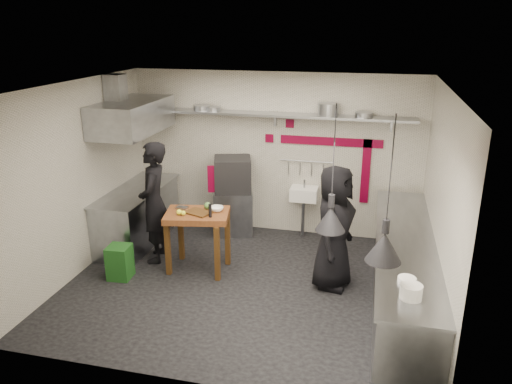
% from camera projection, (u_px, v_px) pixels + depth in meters
% --- Properties ---
extents(floor, '(5.00, 5.00, 0.00)m').
position_uv_depth(floor, '(245.00, 285.00, 7.14)').
color(floor, black).
rests_on(floor, ground).
extents(ceiling, '(5.00, 5.00, 0.00)m').
position_uv_depth(ceiling, '(243.00, 87.00, 6.23)').
color(ceiling, beige).
rests_on(ceiling, floor).
extents(wall_back, '(5.00, 0.04, 2.80)m').
position_uv_depth(wall_back, '(275.00, 154.00, 8.62)').
color(wall_back, beige).
rests_on(wall_back, floor).
extents(wall_front, '(5.00, 0.04, 2.80)m').
position_uv_depth(wall_front, '(188.00, 262.00, 4.75)').
color(wall_front, beige).
rests_on(wall_front, floor).
extents(wall_left, '(0.04, 4.20, 2.80)m').
position_uv_depth(wall_left, '(78.00, 179.00, 7.24)').
color(wall_left, beige).
rests_on(wall_left, floor).
extents(wall_right, '(0.04, 4.20, 2.80)m').
position_uv_depth(wall_right, '(440.00, 208.00, 6.13)').
color(wall_right, beige).
rests_on(wall_right, floor).
extents(red_band_horiz, '(1.70, 0.02, 0.14)m').
position_uv_depth(red_band_horiz, '(331.00, 142.00, 8.30)').
color(red_band_horiz, maroon).
rests_on(red_band_horiz, wall_back).
extents(red_band_vert, '(0.14, 0.02, 1.10)m').
position_uv_depth(red_band_vert, '(366.00, 172.00, 8.32)').
color(red_band_vert, maroon).
rests_on(red_band_vert, wall_back).
extents(red_tile_a, '(0.14, 0.02, 0.14)m').
position_uv_depth(red_tile_a, '(290.00, 124.00, 8.37)').
color(red_tile_a, maroon).
rests_on(red_tile_a, wall_back).
extents(red_tile_b, '(0.14, 0.02, 0.14)m').
position_uv_depth(red_tile_b, '(269.00, 138.00, 8.53)').
color(red_tile_b, maroon).
rests_on(red_tile_b, wall_back).
extents(back_shelf, '(4.60, 0.34, 0.04)m').
position_uv_depth(back_shelf, '(273.00, 115.00, 8.22)').
color(back_shelf, gray).
rests_on(back_shelf, wall_back).
extents(shelf_bracket_left, '(0.04, 0.06, 0.24)m').
position_uv_depth(shelf_bracket_left, '(170.00, 114.00, 8.81)').
color(shelf_bracket_left, gray).
rests_on(shelf_bracket_left, wall_back).
extents(shelf_bracket_mid, '(0.04, 0.06, 0.24)m').
position_uv_depth(shelf_bracket_mid, '(275.00, 119.00, 8.39)').
color(shelf_bracket_mid, gray).
rests_on(shelf_bracket_mid, wall_back).
extents(shelf_bracket_right, '(0.04, 0.06, 0.24)m').
position_uv_depth(shelf_bracket_right, '(392.00, 124.00, 7.97)').
color(shelf_bracket_right, gray).
rests_on(shelf_bracket_right, wall_back).
extents(pan_far_left, '(0.35, 0.35, 0.09)m').
position_uv_depth(pan_far_left, '(202.00, 108.00, 8.47)').
color(pan_far_left, gray).
rests_on(pan_far_left, back_shelf).
extents(pan_mid_left, '(0.27, 0.27, 0.07)m').
position_uv_depth(pan_mid_left, '(213.00, 109.00, 8.43)').
color(pan_mid_left, gray).
rests_on(pan_mid_left, back_shelf).
extents(stock_pot, '(0.35, 0.35, 0.20)m').
position_uv_depth(stock_pot, '(328.00, 109.00, 7.98)').
color(stock_pot, gray).
rests_on(stock_pot, back_shelf).
extents(pan_right, '(0.33, 0.33, 0.08)m').
position_uv_depth(pan_right, '(364.00, 115.00, 7.88)').
color(pan_right, gray).
rests_on(pan_right, back_shelf).
extents(oven_stand, '(0.82, 0.78, 0.80)m').
position_uv_depth(oven_stand, '(233.00, 211.00, 8.83)').
color(oven_stand, gray).
rests_on(oven_stand, floor).
extents(combi_oven, '(0.75, 0.73, 0.58)m').
position_uv_depth(combi_oven, '(233.00, 174.00, 8.55)').
color(combi_oven, black).
rests_on(combi_oven, oven_stand).
extents(oven_door, '(0.54, 0.19, 0.46)m').
position_uv_depth(oven_door, '(224.00, 179.00, 8.31)').
color(oven_door, maroon).
rests_on(oven_door, combi_oven).
extents(oven_glass, '(0.36, 0.12, 0.34)m').
position_uv_depth(oven_glass, '(226.00, 179.00, 8.29)').
color(oven_glass, black).
rests_on(oven_glass, oven_door).
extents(hand_sink, '(0.46, 0.34, 0.22)m').
position_uv_depth(hand_sink, '(304.00, 194.00, 8.53)').
color(hand_sink, white).
rests_on(hand_sink, wall_back).
extents(sink_tap, '(0.03, 0.03, 0.14)m').
position_uv_depth(sink_tap, '(304.00, 184.00, 8.47)').
color(sink_tap, gray).
rests_on(sink_tap, hand_sink).
extents(sink_drain, '(0.06, 0.06, 0.66)m').
position_uv_depth(sink_drain, '(303.00, 218.00, 8.64)').
color(sink_drain, gray).
rests_on(sink_drain, floor).
extents(utensil_rail, '(0.90, 0.02, 0.02)m').
position_uv_depth(utensil_rail, '(306.00, 161.00, 8.48)').
color(utensil_rail, gray).
rests_on(utensil_rail, wall_back).
extents(counter_right, '(0.70, 3.80, 0.90)m').
position_uv_depth(counter_right, '(403.00, 274.00, 6.52)').
color(counter_right, gray).
rests_on(counter_right, floor).
extents(counter_right_top, '(0.76, 3.90, 0.03)m').
position_uv_depth(counter_right_top, '(407.00, 241.00, 6.37)').
color(counter_right_top, gray).
rests_on(counter_right_top, counter_right).
extents(plate_stack, '(0.29, 0.29, 0.15)m').
position_uv_depth(plate_stack, '(411.00, 292.00, 4.99)').
color(plate_stack, white).
rests_on(plate_stack, counter_right_top).
extents(small_bowl_right, '(0.26, 0.26, 0.05)m').
position_uv_depth(small_bowl_right, '(407.00, 280.00, 5.33)').
color(small_bowl_right, white).
rests_on(small_bowl_right, counter_right_top).
extents(counter_left, '(0.70, 1.90, 0.90)m').
position_uv_depth(counter_left, '(138.00, 216.00, 8.44)').
color(counter_left, gray).
rests_on(counter_left, floor).
extents(counter_left_top, '(0.76, 2.00, 0.03)m').
position_uv_depth(counter_left_top, '(136.00, 190.00, 8.29)').
color(counter_left_top, gray).
rests_on(counter_left_top, counter_left).
extents(extractor_hood, '(0.78, 1.60, 0.50)m').
position_uv_depth(extractor_hood, '(132.00, 117.00, 7.87)').
color(extractor_hood, gray).
rests_on(extractor_hood, ceiling).
extents(hood_duct, '(0.28, 0.28, 0.50)m').
position_uv_depth(hood_duct, '(116.00, 90.00, 7.80)').
color(hood_duct, gray).
rests_on(hood_duct, ceiling).
extents(green_bin, '(0.34, 0.34, 0.50)m').
position_uv_depth(green_bin, '(120.00, 262.00, 7.27)').
color(green_bin, '#1B521A').
rests_on(green_bin, floor).
extents(prep_table, '(1.03, 0.81, 0.92)m').
position_uv_depth(prep_table, '(198.00, 241.00, 7.46)').
color(prep_table, brown).
rests_on(prep_table, floor).
extents(cutting_board, '(0.43, 0.37, 0.02)m').
position_uv_depth(cutting_board, '(199.00, 212.00, 7.27)').
color(cutting_board, '#4D2F13').
rests_on(cutting_board, prep_table).
extents(pepper_mill, '(0.06, 0.06, 0.20)m').
position_uv_depth(pepper_mill, '(210.00, 211.00, 7.10)').
color(pepper_mill, black).
rests_on(pepper_mill, prep_table).
extents(lemon_a, '(0.10, 0.10, 0.08)m').
position_uv_depth(lemon_a, '(179.00, 212.00, 7.21)').
color(lemon_a, '#F2FF30').
rests_on(lemon_a, prep_table).
extents(lemon_b, '(0.09, 0.09, 0.07)m').
position_uv_depth(lemon_b, '(183.00, 213.00, 7.18)').
color(lemon_b, '#F2FF30').
rests_on(lemon_b, prep_table).
extents(veg_ball, '(0.13, 0.13, 0.11)m').
position_uv_depth(veg_ball, '(208.00, 206.00, 7.43)').
color(veg_ball, '#508338').
rests_on(veg_ball, prep_table).
extents(steel_tray, '(0.18, 0.13, 0.03)m').
position_uv_depth(steel_tray, '(182.00, 208.00, 7.45)').
color(steel_tray, gray).
rests_on(steel_tray, prep_table).
extents(bowl, '(0.24, 0.24, 0.06)m').
position_uv_depth(bowl, '(217.00, 209.00, 7.36)').
color(bowl, white).
rests_on(bowl, prep_table).
extents(heat_lamp_near, '(0.37, 0.37, 1.38)m').
position_uv_depth(heat_lamp_near, '(333.00, 169.00, 5.21)').
color(heat_lamp_near, black).
rests_on(heat_lamp_near, ceiling).
extents(heat_lamp_far, '(0.39, 0.39, 1.45)m').
position_uv_depth(heat_lamp_far, '(389.00, 191.00, 4.65)').
color(heat_lamp_far, black).
rests_on(heat_lamp_far, ceiling).
extents(chef_left, '(0.60, 0.77, 1.89)m').
position_uv_depth(chef_left, '(154.00, 203.00, 7.63)').
color(chef_left, black).
rests_on(chef_left, floor).
extents(chef_right, '(0.75, 0.97, 1.77)m').
position_uv_depth(chef_right, '(334.00, 228.00, 6.86)').
color(chef_right, black).
rests_on(chef_right, floor).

